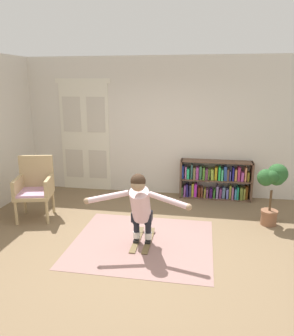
{
  "coord_description": "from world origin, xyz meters",
  "views": [
    {
      "loc": [
        0.89,
        -4.28,
        2.38
      ],
      "look_at": [
        0.02,
        0.68,
        1.05
      ],
      "focal_mm": 34.97,
      "sensor_mm": 36.0,
      "label": 1
    }
  ],
  "objects_px": {
    "skis_pair": "(143,240)",
    "wicker_chair": "(35,186)",
    "potted_plant": "(273,184)",
    "person_skier": "(140,204)",
    "bookshelf": "(215,181)"
  },
  "relations": [
    {
      "from": "wicker_chair",
      "to": "potted_plant",
      "type": "distance_m",
      "value": 4.13
    },
    {
      "from": "wicker_chair",
      "to": "potted_plant",
      "type": "height_order",
      "value": "wicker_chair"
    },
    {
      "from": "potted_plant",
      "to": "person_skier",
      "type": "distance_m",
      "value": 2.37
    },
    {
      "from": "bookshelf",
      "to": "potted_plant",
      "type": "height_order",
      "value": "potted_plant"
    },
    {
      "from": "bookshelf",
      "to": "wicker_chair",
      "type": "bearing_deg",
      "value": -153.94
    },
    {
      "from": "skis_pair",
      "to": "wicker_chair",
      "type": "bearing_deg",
      "value": 163.35
    },
    {
      "from": "wicker_chair",
      "to": "person_skier",
      "type": "bearing_deg",
      "value": -21.52
    },
    {
      "from": "wicker_chair",
      "to": "person_skier",
      "type": "relative_size",
      "value": 0.74
    },
    {
      "from": "bookshelf",
      "to": "skis_pair",
      "type": "xyz_separation_m",
      "value": [
        -1.13,
        -2.19,
        -0.34
      ]
    },
    {
      "from": "bookshelf",
      "to": "wicker_chair",
      "type": "relative_size",
      "value": 1.34
    },
    {
      "from": "bookshelf",
      "to": "skis_pair",
      "type": "distance_m",
      "value": 2.48
    },
    {
      "from": "skis_pair",
      "to": "person_skier",
      "type": "height_order",
      "value": "person_skier"
    },
    {
      "from": "person_skier",
      "to": "potted_plant",
      "type": "bearing_deg",
      "value": 31.16
    },
    {
      "from": "bookshelf",
      "to": "person_skier",
      "type": "relative_size",
      "value": 1.0
    },
    {
      "from": "bookshelf",
      "to": "wicker_chair",
      "type": "height_order",
      "value": "wicker_chair"
    }
  ]
}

